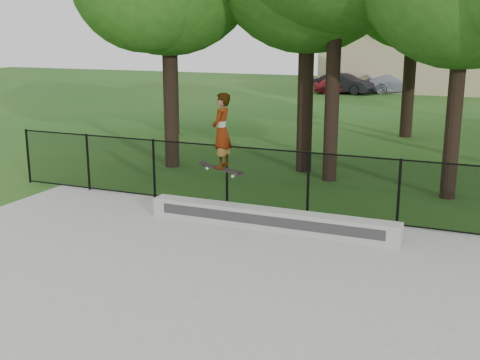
{
  "coord_description": "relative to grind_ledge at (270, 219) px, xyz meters",
  "views": [
    {
      "loc": [
        3.68,
        -6.75,
        4.15
      ],
      "look_at": [
        -0.95,
        4.2,
        1.2
      ],
      "focal_mm": 45.0,
      "sensor_mm": 36.0,
      "label": 1
    }
  ],
  "objects": [
    {
      "name": "chainlink_fence",
      "position": [
        0.47,
        1.2,
        0.54
      ],
      "size": [
        16.06,
        0.06,
        1.5
      ],
      "color": "black",
      "rests_on": "concrete_slab"
    },
    {
      "name": "car_c",
      "position": [
        -1.93,
        31.03,
        0.39
      ],
      "size": [
        4.6,
        3.01,
        1.34
      ],
      "primitive_type": "imported",
      "rotation": [
        0.0,
        0.0,
        1.86
      ],
      "color": "#9DA0B2",
      "rests_on": "ground"
    },
    {
      "name": "ground",
      "position": [
        0.47,
        -4.7,
        -0.28
      ],
      "size": [
        100.0,
        100.0,
        0.0
      ],
      "primitive_type": "plane",
      "color": "#195116",
      "rests_on": "ground"
    },
    {
      "name": "car_a",
      "position": [
        -5.73,
        29.23,
        0.31
      ],
      "size": [
        3.67,
        2.46,
        1.17
      ],
      "primitive_type": "imported",
      "rotation": [
        0.0,
        0.0,
        1.92
      ],
      "color": "maroon",
      "rests_on": "ground"
    },
    {
      "name": "grind_ledge",
      "position": [
        0.0,
        0.0,
        0.0
      ],
      "size": [
        5.47,
        0.4,
        0.43
      ],
      "primitive_type": "cube",
      "color": "#A7A6A2",
      "rests_on": "concrete_slab"
    },
    {
      "name": "distant_building",
      "position": [
        -1.53,
        33.3,
        1.89
      ],
      "size": [
        12.4,
        6.4,
        4.3
      ],
      "color": "tan",
      "rests_on": "ground"
    },
    {
      "name": "car_b",
      "position": [
        -5.44,
        29.46,
        0.4
      ],
      "size": [
        3.95,
        2.33,
        1.35
      ],
      "primitive_type": "imported",
      "rotation": [
        0.0,
        0.0,
        1.31
      ],
      "color": "black",
      "rests_on": "ground"
    },
    {
      "name": "concrete_slab",
      "position": [
        0.47,
        -4.7,
        -0.25
      ],
      "size": [
        14.0,
        12.0,
        0.06
      ],
      "primitive_type": "cube",
      "color": "gray",
      "rests_on": "ground"
    },
    {
      "name": "skater_airborne",
      "position": [
        -1.11,
        -0.01,
        1.79
      ],
      "size": [
        0.84,
        0.62,
        1.75
      ],
      "color": "black",
      "rests_on": "ground"
    }
  ]
}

